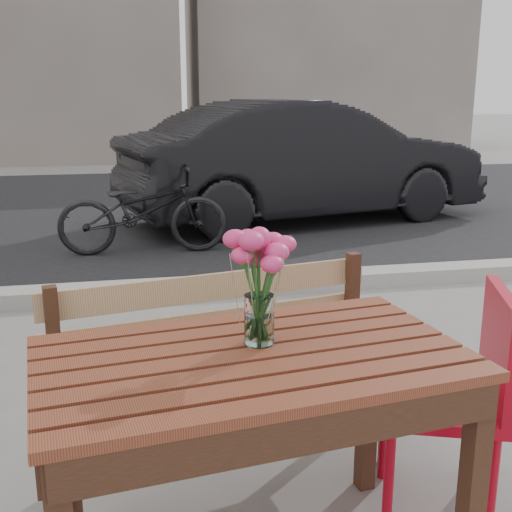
{
  "coord_description": "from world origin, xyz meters",
  "views": [
    {
      "loc": [
        -0.27,
        -1.79,
        1.54
      ],
      "look_at": [
        0.12,
        0.09,
        1.05
      ],
      "focal_mm": 45.0,
      "sensor_mm": 36.0,
      "label": 1
    }
  ],
  "objects_px": {
    "main_vase": "(259,272)",
    "parked_car": "(304,161)",
    "main_table": "(252,393)",
    "bicycle": "(143,210)",
    "red_chair": "(462,387)"
  },
  "relations": [
    {
      "from": "main_vase",
      "to": "parked_car",
      "type": "relative_size",
      "value": 0.08
    },
    {
      "from": "bicycle",
      "to": "parked_car",
      "type": "bearing_deg",
      "value": -55.0
    },
    {
      "from": "main_table",
      "to": "bicycle",
      "type": "distance_m",
      "value": 4.49
    },
    {
      "from": "main_table",
      "to": "parked_car",
      "type": "height_order",
      "value": "parked_car"
    },
    {
      "from": "bicycle",
      "to": "main_table",
      "type": "bearing_deg",
      "value": -175.71
    },
    {
      "from": "main_table",
      "to": "main_vase",
      "type": "distance_m",
      "value": 0.37
    },
    {
      "from": "main_vase",
      "to": "parked_car",
      "type": "bearing_deg",
      "value": 72.98
    },
    {
      "from": "red_chair",
      "to": "main_vase",
      "type": "xyz_separation_m",
      "value": [
        -0.78,
        -0.11,
        0.51
      ]
    },
    {
      "from": "parked_car",
      "to": "bicycle",
      "type": "xyz_separation_m",
      "value": [
        -1.98,
        -1.3,
        -0.3
      ]
    },
    {
      "from": "red_chair",
      "to": "main_vase",
      "type": "relative_size",
      "value": 2.38
    },
    {
      "from": "red_chair",
      "to": "parked_car",
      "type": "xyz_separation_m",
      "value": [
        0.97,
        5.59,
        0.22
      ]
    },
    {
      "from": "parked_car",
      "to": "bicycle",
      "type": "bearing_deg",
      "value": 110.07
    },
    {
      "from": "bicycle",
      "to": "red_chair",
      "type": "bearing_deg",
      "value": -164.98
    },
    {
      "from": "parked_car",
      "to": "bicycle",
      "type": "height_order",
      "value": "parked_car"
    },
    {
      "from": "red_chair",
      "to": "main_vase",
      "type": "height_order",
      "value": "main_vase"
    }
  ]
}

